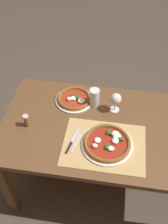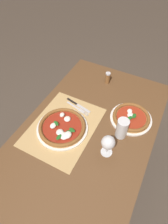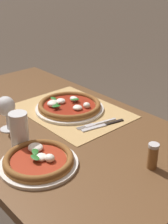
{
  "view_description": "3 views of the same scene",
  "coord_description": "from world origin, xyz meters",
  "px_view_note": "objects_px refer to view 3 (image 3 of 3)",
  "views": [
    {
      "loc": [
        0.03,
        -1.16,
        2.13
      ],
      "look_at": [
        -0.16,
        0.03,
        0.83
      ],
      "focal_mm": 42.0,
      "sensor_mm": 36.0,
      "label": 1
    },
    {
      "loc": [
        0.59,
        0.3,
        1.75
      ],
      "look_at": [
        -0.14,
        -0.08,
        0.78
      ],
      "focal_mm": 30.0,
      "sensor_mm": 36.0,
      "label": 2
    },
    {
      "loc": [
        -1.06,
        0.72,
        1.4
      ],
      "look_at": [
        -0.18,
        -0.06,
        0.83
      ],
      "focal_mm": 50.0,
      "sensor_mm": 36.0,
      "label": 3
    }
  ],
  "objects_px": {
    "knife": "(103,125)",
    "pint_glass": "(19,131)",
    "pizza_far": "(39,160)",
    "pepper_shaker": "(153,156)",
    "pizza_near": "(69,106)",
    "wine_glass": "(6,108)",
    "fork": "(97,124)"
  },
  "relations": [
    {
      "from": "fork",
      "to": "pizza_near",
      "type": "bearing_deg",
      "value": -1.43
    },
    {
      "from": "pint_glass",
      "to": "wine_glass",
      "type": "bearing_deg",
      "value": -11.45
    },
    {
      "from": "pint_glass",
      "to": "pepper_shaker",
      "type": "bearing_deg",
      "value": -147.86
    },
    {
      "from": "pint_glass",
      "to": "fork",
      "type": "xyz_separation_m",
      "value": [
        -0.07,
        -0.35,
        -0.06
      ]
    },
    {
      "from": "wine_glass",
      "to": "pepper_shaker",
      "type": "bearing_deg",
      "value": -157.74
    },
    {
      "from": "knife",
      "to": "pint_glass",
      "type": "bearing_deg",
      "value": 74.7
    },
    {
      "from": "knife",
      "to": "wine_glass",
      "type": "bearing_deg",
      "value": 52.37
    },
    {
      "from": "fork",
      "to": "knife",
      "type": "bearing_deg",
      "value": -160.12
    },
    {
      "from": "pizza_near",
      "to": "knife",
      "type": "xyz_separation_m",
      "value": [
        -0.23,
        -0.01,
        -0.02
      ]
    },
    {
      "from": "pint_glass",
      "to": "pizza_far",
      "type": "bearing_deg",
      "value": 173.24
    },
    {
      "from": "pizza_far",
      "to": "knife",
      "type": "xyz_separation_m",
      "value": [
        0.06,
        -0.38,
        -0.01
      ]
    },
    {
      "from": "pizza_near",
      "to": "pizza_far",
      "type": "height_order",
      "value": "pizza_near"
    },
    {
      "from": "pint_glass",
      "to": "fork",
      "type": "distance_m",
      "value": 0.36
    },
    {
      "from": "pizza_near",
      "to": "wine_glass",
      "type": "height_order",
      "value": "wine_glass"
    },
    {
      "from": "knife",
      "to": "pepper_shaker",
      "type": "relative_size",
      "value": 2.2
    },
    {
      "from": "fork",
      "to": "knife",
      "type": "distance_m",
      "value": 0.03
    },
    {
      "from": "pizza_near",
      "to": "knife",
      "type": "bearing_deg",
      "value": -178.57
    },
    {
      "from": "pizza_near",
      "to": "fork",
      "type": "distance_m",
      "value": 0.2
    },
    {
      "from": "pepper_shaker",
      "to": "wine_glass",
      "type": "bearing_deg",
      "value": 22.26
    },
    {
      "from": "pizza_near",
      "to": "wine_glass",
      "type": "relative_size",
      "value": 2.17
    },
    {
      "from": "pint_glass",
      "to": "pepper_shaker",
      "type": "xyz_separation_m",
      "value": [
        -0.43,
        -0.27,
        -0.02
      ]
    },
    {
      "from": "knife",
      "to": "pizza_far",
      "type": "bearing_deg",
      "value": 98.35
    },
    {
      "from": "pizza_far",
      "to": "pint_glass",
      "type": "distance_m",
      "value": 0.16
    },
    {
      "from": "pint_glass",
      "to": "knife",
      "type": "distance_m",
      "value": 0.38
    },
    {
      "from": "pizza_near",
      "to": "wine_glass",
      "type": "distance_m",
      "value": 0.33
    },
    {
      "from": "pizza_near",
      "to": "pint_glass",
      "type": "height_order",
      "value": "pint_glass"
    },
    {
      "from": "pizza_far",
      "to": "knife",
      "type": "distance_m",
      "value": 0.38
    },
    {
      "from": "pizza_far",
      "to": "pepper_shaker",
      "type": "xyz_separation_m",
      "value": [
        -0.28,
        -0.29,
        0.03
      ]
    },
    {
      "from": "pint_glass",
      "to": "pepper_shaker",
      "type": "height_order",
      "value": "pint_glass"
    },
    {
      "from": "pizza_near",
      "to": "fork",
      "type": "bearing_deg",
      "value": 178.57
    },
    {
      "from": "pint_glass",
      "to": "fork",
      "type": "height_order",
      "value": "pint_glass"
    },
    {
      "from": "pizza_near",
      "to": "knife",
      "type": "relative_size",
      "value": 1.57
    }
  ]
}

